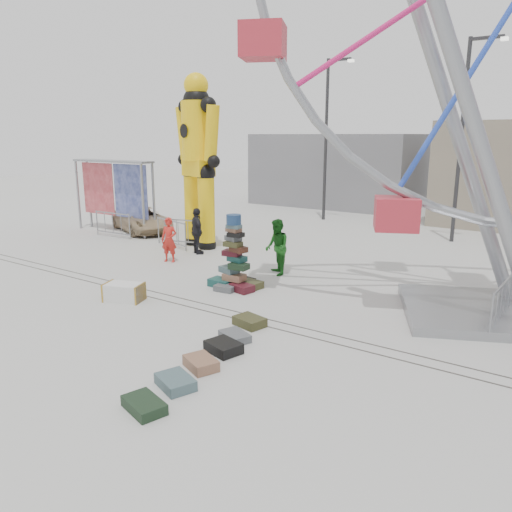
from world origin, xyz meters
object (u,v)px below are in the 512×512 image
Objects in this scene: steamer_trunk at (124,292)px; suitcase_tower at (235,267)px; barricade_dummy_a at (113,224)px; barricade_dummy_b at (171,233)px; banner_scaffold at (113,178)px; lamp_post_right at (464,131)px; barricade_wheel_front at (501,305)px; pedestrian_green at (277,247)px; barricade_dummy_c at (188,233)px; pedestrian_red at (169,240)px; pedestrian_black at (197,231)px; crash_test_dummy at (198,155)px; parked_suv at (142,219)px; lamp_post_left at (328,132)px.

suitcase_tower is at bearing 36.38° from steamer_trunk.
barricade_dummy_a is 1.00× the size of barricade_dummy_b.
suitcase_tower is 0.48× the size of banner_scaffold.
steamer_trunk is (-5.44, -13.00, -4.25)m from lamp_post_right.
pedestrian_green is (-6.65, 0.95, 0.34)m from barricade_wheel_front.
pedestrian_red is (1.14, -2.23, 0.24)m from barricade_dummy_c.
lamp_post_right reaches higher than suitcase_tower.
pedestrian_red is at bearing 97.26° from steamer_trunk.
pedestrian_green reaches higher than barricade_dummy_c.
suitcase_tower is 4.55m from pedestrian_black.
crash_test_dummy is 4.34× the size of pedestrian_red.
barricade_dummy_b is at bearing -12.50° from banner_scaffold.
pedestrian_red reaches higher than barricade_dummy_c.
barricade_wheel_front is at bearing 2.18° from steamer_trunk.
steamer_trunk is at bearing -70.29° from pedestrian_green.
banner_scaffold is 5.18m from barricade_dummy_c.
barricade_dummy_c is 1.27× the size of pedestrian_red.
barricade_dummy_b is at bearing -3.61° from barricade_dummy_a.
barricade_dummy_a is at bearing -166.08° from barricade_dummy_b.
banner_scaffold reaches higher than barricade_dummy_a.
lamp_post_right is 4.00× the size of barricade_dummy_b.
barricade_dummy_b and barricade_wheel_front have the same top height.
barricade_dummy_b is (3.51, -0.02, 0.00)m from barricade_dummy_a.
pedestrian_green is 9.45m from parked_suv.
barricade_wheel_front is (12.26, -2.02, 0.00)m from barricade_dummy_b.
lamp_post_left is 13.36m from suitcase_tower.
crash_test_dummy is 1.51× the size of banner_scaffold.
lamp_post_right is 12.38m from pedestrian_red.
crash_test_dummy reaches higher than suitcase_tower.
barricade_wheel_front is at bearing -20.48° from pedestrian_red.
pedestrian_green is at bearing -10.12° from barricade_dummy_a.
suitcase_tower is at bearing -109.64° from lamp_post_right.
suitcase_tower is at bearing -54.31° from pedestrian_green.
lamp_post_left is 10.83m from banner_scaffold.
barricade_dummy_a is (-7.11, 5.62, 0.31)m from steamer_trunk.
suitcase_tower is at bearing -75.02° from lamp_post_left.
parked_suv is (-3.43, 1.65, 0.01)m from barricade_dummy_b.
banner_scaffold is at bearing 162.15° from suitcase_tower.
banner_scaffold is at bearing 19.65° from pedestrian_black.
barricade_dummy_b is at bearing -124.30° from crash_test_dummy.
pedestrian_green reaches higher than steamer_trunk.
lamp_post_right is 10.59m from crash_test_dummy.
pedestrian_black is at bearing -49.56° from barricade_dummy_c.
pedestrian_black is (1.63, -0.33, 0.31)m from barricade_dummy_b.
suitcase_tower reaches higher than barricade_dummy_b.
barricade_dummy_a is 1.12× the size of pedestrian_green.
pedestrian_red is 0.88× the size of pedestrian_green.
parked_suv is at bearing -125.24° from lamp_post_left.
suitcase_tower is at bearing -22.62° from banner_scaffold.
pedestrian_red is (5.13, -1.82, 0.24)m from barricade_dummy_a.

